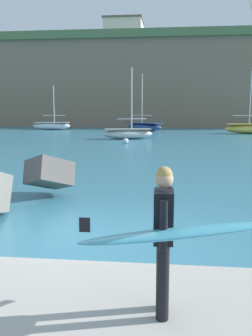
# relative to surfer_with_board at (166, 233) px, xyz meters

# --- Properties ---
(ground_plane) EXTENTS (400.00, 400.00, 0.00)m
(ground_plane) POSITION_rel_surfer_with_board_xyz_m (-1.75, 3.37, -1.28)
(ground_plane) COLOR teal
(surfer_with_board) EXTENTS (2.10, 1.16, 1.78)m
(surfer_with_board) POSITION_rel_surfer_with_board_xyz_m (0.00, 0.00, 0.00)
(surfer_with_board) COLOR black
(surfer_with_board) RESTS_ON walkway_path
(boat_near_left) EXTENTS (4.79, 2.77, 6.33)m
(boat_near_left) POSITION_rel_surfer_with_board_xyz_m (-3.67, 29.93, -0.75)
(boat_near_left) COLOR beige
(boat_near_left) RESTS_ON ground
(boat_mid_left) EXTENTS (5.08, 2.19, 5.77)m
(boat_mid_left) POSITION_rel_surfer_with_board_xyz_m (-15.42, 44.57, -0.72)
(boat_mid_left) COLOR white
(boat_mid_left) RESTS_ON ground
(boat_mid_centre) EXTENTS (5.31, 4.70, 6.97)m
(boat_mid_centre) POSITION_rel_surfer_with_board_xyz_m (-2.99, 42.30, -0.69)
(boat_mid_centre) COLOR navy
(boat_mid_centre) RESTS_ON ground
(mooring_buoy_middle) EXTENTS (0.44, 0.44, 0.44)m
(mooring_buoy_middle) POSITION_rel_surfer_with_board_xyz_m (-3.32, 25.08, -1.06)
(mooring_buoy_middle) COLOR silver
(mooring_buoy_middle) RESTS_ON ground
(headland_bluff) EXTENTS (74.38, 45.22, 14.16)m
(headland_bluff) POSITION_rel_surfer_with_board_xyz_m (-10.98, 74.34, 5.82)
(headland_bluff) COLOR #847056
(headland_bluff) RESTS_ON ground
(station_building_west) EXTENTS (6.71, 7.97, 4.47)m
(station_building_west) POSITION_rel_surfer_with_board_xyz_m (-9.08, 71.97, 15.13)
(station_building_west) COLOR #B2ADA3
(station_building_west) RESTS_ON headland_bluff
(station_building_central) EXTENTS (7.03, 8.11, 4.78)m
(station_building_central) POSITION_rel_surfer_with_board_xyz_m (-8.48, 68.10, 15.29)
(station_building_central) COLOR silver
(station_building_central) RESTS_ON headland_bluff
(station_building_east) EXTENTS (6.20, 8.14, 3.95)m
(station_building_east) POSITION_rel_surfer_with_board_xyz_m (-13.90, 75.46, 14.87)
(station_building_east) COLOR silver
(station_building_east) RESTS_ON headland_bluff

